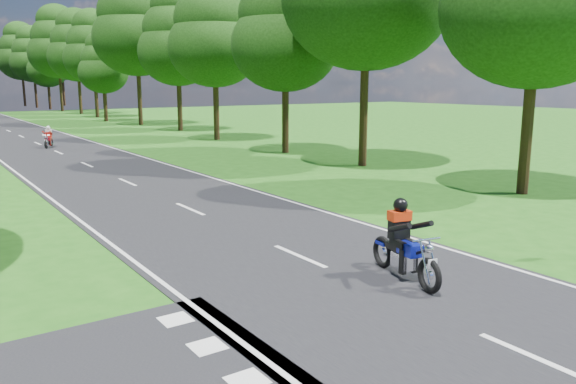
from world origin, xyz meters
TOP-DOWN VIEW (x-y plane):
  - ground at (0.00, 0.00)m, footprint 160.00×160.00m
  - road_markings at (-0.14, 48.13)m, footprint 7.40×140.00m
  - rider_near_blue at (0.87, -0.47)m, footprint 1.06×2.09m
  - rider_far_red at (0.09, 28.92)m, footprint 1.15×1.69m

SIDE VIEW (x-z plane):
  - ground at x=0.00m, z-range 0.00..0.00m
  - road_markings at x=-0.14m, z-range 0.02..0.03m
  - rider_far_red at x=0.09m, z-range 0.02..1.36m
  - rider_near_blue at x=0.87m, z-range 0.02..1.68m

